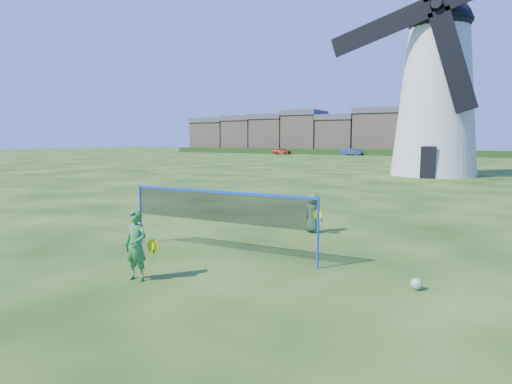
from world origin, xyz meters
The scene contains 10 objects.
ground centered at (0.00, 0.00, 0.00)m, with size 220.00×220.00×0.00m, color black.
windmill centered at (1.38, 27.03, 6.51)m, with size 14.99×6.19×19.45m.
badminton_net centered at (-0.51, -0.04, 1.14)m, with size 5.05×0.05×1.55m.
player_girl centered at (-0.88, -2.47, 0.70)m, with size 0.68×0.36×1.40m.
player_boy centered at (0.61, 3.35, 0.58)m, with size 0.68×0.50×1.16m.
play_ball centered at (4.07, -0.45, 0.11)m, with size 0.22×0.22×0.22m, color green.
terraced_houses centered at (-26.09, 72.00, 3.89)m, with size 51.47×8.40×8.25m.
hedge centered at (-22.00, 66.00, 0.50)m, with size 62.00×0.80×1.00m, color #193814.
car_left centered at (-27.93, 63.24, 0.58)m, with size 1.36×3.38×1.15m, color maroon.
car_right centered at (-15.66, 64.96, 0.59)m, with size 1.26×3.61×1.19m, color navy.
Camera 1 is at (5.12, -8.73, 2.77)m, focal length 30.62 mm.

